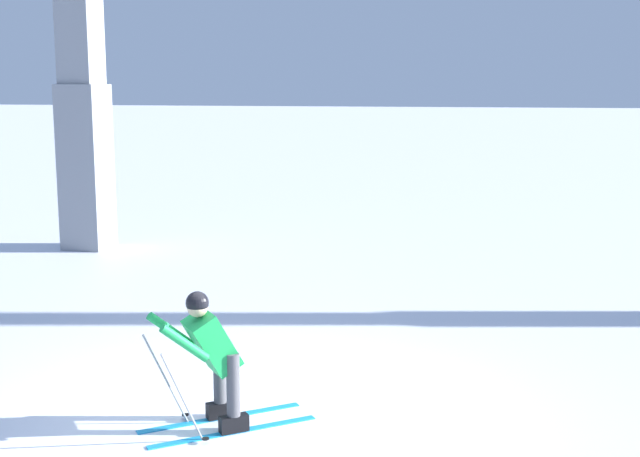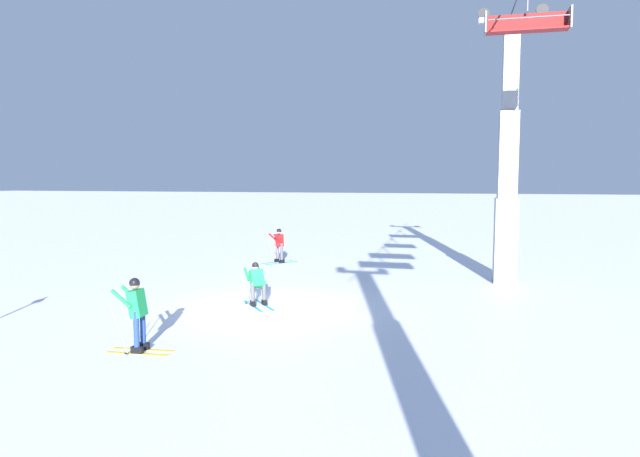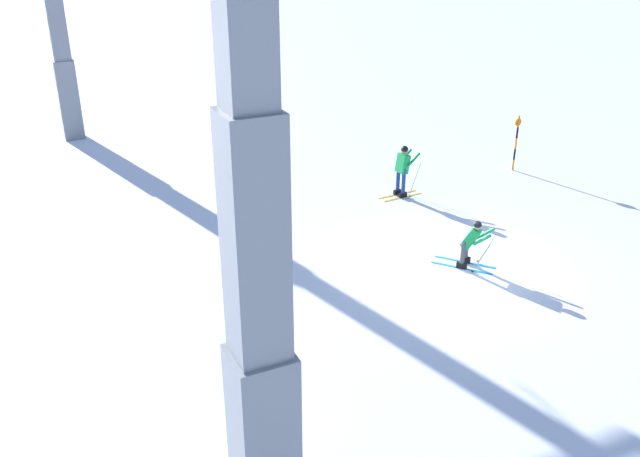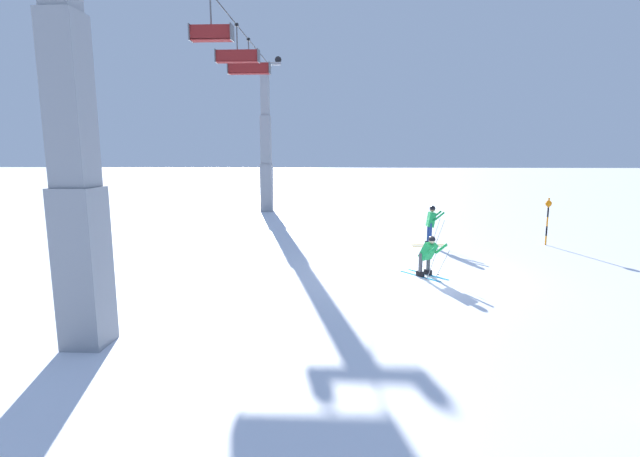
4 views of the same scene
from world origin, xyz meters
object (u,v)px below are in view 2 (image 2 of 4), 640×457
skier_distant_uphill (279,243)px  lift_tower_near (508,172)px  skier_distant_downhill (137,308)px  skier_carving_main (257,281)px  chairlift_seat_nearest (527,23)px

skier_distant_uphill → lift_tower_near: bearing=74.7°
skier_distant_downhill → skier_carving_main: bearing=168.2°
skier_carving_main → lift_tower_near: bearing=125.4°
skier_carving_main → chairlift_seat_nearest: chairlift_seat_nearest is taller
skier_carving_main → skier_distant_downhill: bearing=-11.8°
chairlift_seat_nearest → skier_distant_downhill: 13.75m
skier_carving_main → skier_distant_downhill: skier_distant_downhill is taller
lift_tower_near → skier_distant_downhill: bearing=-40.0°
skier_carving_main → skier_distant_uphill: (-8.59, -2.01, 0.19)m
chairlift_seat_nearest → skier_distant_downhill: bearing=-54.5°
lift_tower_near → skier_distant_downhill: size_ratio=5.82×
skier_distant_uphill → skier_distant_downhill: (13.82, 0.92, 0.09)m
chairlift_seat_nearest → skier_distant_downhill: chairlift_seat_nearest is taller
lift_tower_near → chairlift_seat_nearest: 6.25m
skier_carving_main → chairlift_seat_nearest: bearing=99.7°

